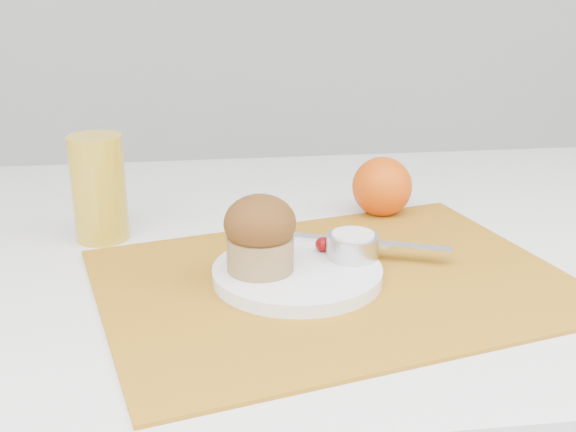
{
  "coord_description": "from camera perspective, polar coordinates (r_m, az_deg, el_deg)",
  "views": [
    {
      "loc": [
        -0.14,
        -0.79,
        1.09
      ],
      "look_at": [
        -0.04,
        0.01,
        0.8
      ],
      "focal_mm": 45.0,
      "sensor_mm": 36.0,
      "label": 1
    }
  ],
  "objects": [
    {
      "name": "orange",
      "position": [
        1.0,
        7.44,
        2.31
      ],
      "size": [
        0.08,
        0.08,
        0.08
      ],
      "primitive_type": "sphere",
      "color": "#EE5508",
      "rests_on": "table"
    },
    {
      "name": "juice_glass",
      "position": [
        0.93,
        -14.72,
        2.14
      ],
      "size": [
        0.08,
        0.08,
        0.13
      ],
      "primitive_type": "cylinder",
      "rotation": [
        0.0,
        0.0,
        -0.15
      ],
      "color": "gold",
      "rests_on": "table"
    },
    {
      "name": "cream",
      "position": [
        0.81,
        5.16,
        -1.55
      ],
      "size": [
        0.06,
        0.06,
        0.01
      ],
      "primitive_type": "cylinder",
      "rotation": [
        0.0,
        0.0,
        -0.27
      ],
      "color": "white",
      "rests_on": "ramekin"
    },
    {
      "name": "raspberry_near",
      "position": [
        0.83,
        2.8,
        -2.24
      ],
      "size": [
        0.02,
        0.02,
        0.02
      ],
      "primitive_type": "ellipsoid",
      "color": "#5A0203",
      "rests_on": "plate"
    },
    {
      "name": "plate",
      "position": [
        0.79,
        0.74,
        -4.54
      ],
      "size": [
        0.19,
        0.19,
        0.01
      ],
      "primitive_type": "cylinder",
      "rotation": [
        0.0,
        0.0,
        -0.03
      ],
      "color": "white",
      "rests_on": "placemat"
    },
    {
      "name": "muffin",
      "position": [
        0.77,
        -2.22,
        -1.41
      ],
      "size": [
        0.08,
        0.08,
        0.08
      ],
      "color": "#A78350",
      "rests_on": "plate"
    },
    {
      "name": "placemat",
      "position": [
        0.8,
        3.7,
        -5.19
      ],
      "size": [
        0.58,
        0.48,
        0.0
      ],
      "primitive_type": "cube",
      "rotation": [
        0.0,
        0.0,
        0.24
      ],
      "color": "#B07118",
      "rests_on": "table"
    },
    {
      "name": "butter_knife",
      "position": [
        0.85,
        6.44,
        -2.16
      ],
      "size": [
        0.18,
        0.08,
        0.0
      ],
      "primitive_type": "cube",
      "rotation": [
        0.0,
        0.0,
        -0.38
      ],
      "color": "silver",
      "rests_on": "plate"
    },
    {
      "name": "raspberry_far",
      "position": [
        0.83,
        3.14,
        -2.21
      ],
      "size": [
        0.02,
        0.02,
        0.02
      ],
      "primitive_type": "ellipsoid",
      "color": "#62021A",
      "rests_on": "plate"
    },
    {
      "name": "ramekin",
      "position": [
        0.82,
        5.13,
        -2.38
      ],
      "size": [
        0.08,
        0.08,
        0.03
      ],
      "primitive_type": "cylinder",
      "rotation": [
        0.0,
        0.0,
        0.36
      ],
      "color": "silver",
      "rests_on": "plate"
    }
  ]
}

